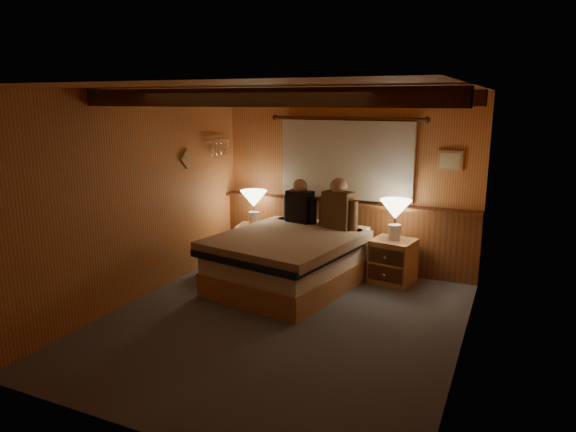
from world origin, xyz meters
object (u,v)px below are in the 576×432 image
Objects in this scene: person_right at (338,207)px; duffel_bag at (221,266)px; lamp_left at (254,201)px; lamp_right at (395,212)px; person_left at (300,204)px; nightstand_right at (393,261)px; bed at (290,259)px; nightstand_left at (255,243)px.

duffel_bag is at bearing -142.65° from person_right.
lamp_right is (2.06, -0.10, 0.04)m from lamp_left.
person_left is at bearing -6.13° from lamp_left.
lamp_left is at bearing -174.79° from person_right.
person_left is (-1.30, 0.01, 0.63)m from nightstand_right.
bed is 1.30m from lamp_left.
person_left is at bearing 39.54° from duffel_bag.
bed reaches higher than nightstand_right.
bed is 3.87× the size of nightstand_left.
person_right is (1.32, -0.16, 0.67)m from nightstand_left.
lamp_right is at bearing 16.38° from duffel_bag.
person_left is (-1.30, 0.01, -0.02)m from lamp_right.
lamp_right is (1.14, 0.66, 0.58)m from bed.
person_left reaches higher than nightstand_left.
lamp_left reaches higher than nightstand_right.
person_right is at bearing 22.00° from duffel_bag.
nightstand_right is 0.94× the size of person_left.
lamp_right reaches higher than lamp_left.
bed is 3.17× the size of person_right.
nightstand_left is 1.21× the size of duffel_bag.
person_right is (-0.72, -0.09, 0.65)m from nightstand_right.
nightstand_left is 0.82× the size of person_right.
duffel_bag is at bearing -128.71° from person_left.
nightstand_right is 2.14m from lamp_left.
lamp_right reaches higher than nightstand_right.
nightstand_right is at bearing 16.48° from duffel_bag.
nightstand_left is at bearing 150.73° from bed.
person_left reaches higher than nightstand_right.
nightstand_left is 1.49m from person_right.
person_left is at bearing -16.75° from nightstand_left.
lamp_right is at bearing 39.95° from bed.
person_right reaches higher than nightstand_left.
person_right reaches higher than nightstand_right.
person_left is at bearing -170.96° from nightstand_right.
nightstand_right is 2.24m from duffel_bag.
person_right is at bearing -163.38° from nightstand_right.
nightstand_right is at bearing 19.98° from person_right.
person_right is (-0.72, -0.09, 0.01)m from lamp_right.
lamp_right is 1.31m from person_left.
lamp_right is 0.75× the size of person_right.
person_left is (0.74, -0.06, 0.64)m from nightstand_left.
nightstand_right reaches higher than duffel_bag.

